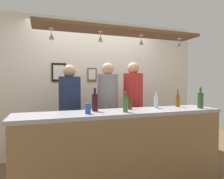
# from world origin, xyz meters

# --- Properties ---
(ground_plane) EXTENTS (8.00, 8.00, 0.00)m
(ground_plane) POSITION_xyz_m (0.00, 0.00, 0.00)
(ground_plane) COLOR brown
(back_wall) EXTENTS (4.40, 0.06, 2.60)m
(back_wall) POSITION_xyz_m (0.00, 1.10, 1.30)
(back_wall) COLOR silver
(back_wall) RESTS_ON ground_plane
(bar_counter) EXTENTS (2.70, 0.55, 1.02)m
(bar_counter) POSITION_xyz_m (0.00, -0.50, 0.69)
(bar_counter) COLOR #99999E
(bar_counter) RESTS_ON ground_plane
(overhead_glass_rack) EXTENTS (2.20, 0.36, 0.04)m
(overhead_glass_rack) POSITION_xyz_m (0.00, -0.30, 2.05)
(overhead_glass_rack) COLOR brown
(hanging_wineglass_far_left) EXTENTS (0.07, 0.07, 0.13)m
(hanging_wineglass_far_left) POSITION_xyz_m (-0.88, -0.24, 1.94)
(hanging_wineglass_far_left) COLOR silver
(hanging_wineglass_far_left) RESTS_ON overhead_glass_rack
(hanging_wineglass_left) EXTENTS (0.07, 0.07, 0.13)m
(hanging_wineglass_left) POSITION_xyz_m (-0.29, -0.29, 1.94)
(hanging_wineglass_left) COLOR silver
(hanging_wineglass_left) RESTS_ON overhead_glass_rack
(hanging_wineglass_center_left) EXTENTS (0.07, 0.07, 0.13)m
(hanging_wineglass_center_left) POSITION_xyz_m (0.29, -0.28, 1.94)
(hanging_wineglass_center_left) COLOR silver
(hanging_wineglass_center_left) RESTS_ON overhead_glass_rack
(hanging_wineglass_center) EXTENTS (0.07, 0.07, 0.13)m
(hanging_wineglass_center) POSITION_xyz_m (0.90, -0.30, 1.94)
(hanging_wineglass_center) COLOR silver
(hanging_wineglass_center) RESTS_ON overhead_glass_rack
(person_left_navy_shirt) EXTENTS (0.34, 0.34, 1.66)m
(person_left_navy_shirt) POSITION_xyz_m (-0.58, 0.43, 1.00)
(person_left_navy_shirt) COLOR #2D334C
(person_left_navy_shirt) RESTS_ON ground_plane
(person_middle_grey_shirt) EXTENTS (0.34, 0.34, 1.71)m
(person_middle_grey_shirt) POSITION_xyz_m (0.04, 0.43, 1.04)
(person_middle_grey_shirt) COLOR #2D334C
(person_middle_grey_shirt) RESTS_ON ground_plane
(person_right_red_shirt) EXTENTS (0.34, 0.34, 1.74)m
(person_right_red_shirt) POSITION_xyz_m (0.51, 0.43, 1.05)
(person_right_red_shirt) COLOR #2D334C
(person_right_red_shirt) RESTS_ON ground_plane
(bottle_beer_brown_stubby) EXTENTS (0.07, 0.07, 0.18)m
(bottle_beer_brown_stubby) POSITION_xyz_m (0.14, -0.22, 1.09)
(bottle_beer_brown_stubby) COLOR #512D14
(bottle_beer_brown_stubby) RESTS_ON bar_counter
(bottle_champagne_green) EXTENTS (0.08, 0.08, 0.30)m
(bottle_champagne_green) POSITION_xyz_m (1.14, -0.47, 1.14)
(bottle_champagne_green) COLOR #2D5623
(bottle_champagne_green) RESTS_ON bar_counter
(bottle_soda_clear) EXTENTS (0.06, 0.06, 0.23)m
(bottle_soda_clear) POSITION_xyz_m (0.56, -0.22, 1.11)
(bottle_soda_clear) COLOR silver
(bottle_soda_clear) RESTS_ON bar_counter
(bottle_wine_dark_red) EXTENTS (0.08, 0.08, 0.30)m
(bottle_wine_dark_red) POSITION_xyz_m (-0.35, -0.24, 1.14)
(bottle_wine_dark_red) COLOR #380F19
(bottle_wine_dark_red) RESTS_ON bar_counter
(bottle_beer_amber_tall) EXTENTS (0.06, 0.06, 0.26)m
(bottle_beer_amber_tall) POSITION_xyz_m (0.95, -0.20, 1.12)
(bottle_beer_amber_tall) COLOR brown
(bottle_beer_amber_tall) RESTS_ON bar_counter
(bottle_beer_green_import) EXTENTS (0.06, 0.06, 0.26)m
(bottle_beer_green_import) POSITION_xyz_m (-0.02, -0.45, 1.12)
(bottle_beer_green_import) COLOR #336B2D
(bottle_beer_green_import) RESTS_ON bar_counter
(drink_can) EXTENTS (0.07, 0.07, 0.12)m
(drink_can) POSITION_xyz_m (-0.48, -0.42, 1.08)
(drink_can) COLOR #1E4CB2
(drink_can) RESTS_ON bar_counter
(picture_frame_crest) EXTENTS (0.18, 0.02, 0.26)m
(picture_frame_crest) POSITION_xyz_m (-0.08, 1.06, 1.54)
(picture_frame_crest) COLOR brown
(picture_frame_crest) RESTS_ON back_wall
(picture_frame_caricature) EXTENTS (0.26, 0.02, 0.34)m
(picture_frame_caricature) POSITION_xyz_m (-0.70, 1.06, 1.57)
(picture_frame_caricature) COLOR black
(picture_frame_caricature) RESTS_ON back_wall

